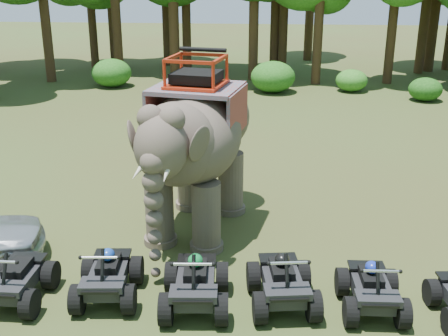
{
  "coord_description": "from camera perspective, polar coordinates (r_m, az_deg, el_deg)",
  "views": [
    {
      "loc": [
        1.06,
        -11.54,
        6.57
      ],
      "look_at": [
        0.0,
        1.2,
        1.9
      ],
      "focal_mm": 45.0,
      "sensor_mm": 36.0,
      "label": 1
    }
  ],
  "objects": [
    {
      "name": "ground",
      "position": [
        13.32,
        -0.43,
        -9.49
      ],
      "size": [
        110.0,
        110.0,
        0.0
      ],
      "primitive_type": "plane",
      "color": "#47381E",
      "rests_on": "ground"
    },
    {
      "name": "elephant",
      "position": [
        14.15,
        -2.83,
        2.44
      ],
      "size": [
        3.37,
        5.8,
        4.58
      ],
      "primitive_type": null,
      "rotation": [
        0.0,
        0.0,
        -0.19
      ],
      "color": "brown",
      "rests_on": "ground"
    },
    {
      "name": "atv_0",
      "position": [
        12.37,
        -20.45,
        -10.02
      ],
      "size": [
        1.25,
        1.71,
        1.26
      ],
      "primitive_type": null,
      "rotation": [
        0.0,
        0.0,
        -0.0
      ],
      "color": "black",
      "rests_on": "ground"
    },
    {
      "name": "atv_1",
      "position": [
        11.96,
        -11.78,
        -10.1
      ],
      "size": [
        1.42,
        1.85,
        1.29
      ],
      "primitive_type": null,
      "rotation": [
        0.0,
        0.0,
        0.09
      ],
      "color": "black",
      "rests_on": "ground"
    },
    {
      "name": "atv_2",
      "position": [
        11.43,
        -2.95,
        -11.01
      ],
      "size": [
        1.47,
        1.92,
        1.35
      ],
      "primitive_type": null,
      "rotation": [
        0.0,
        0.0,
        0.08
      ],
      "color": "black",
      "rests_on": "ground"
    },
    {
      "name": "atv_3",
      "position": [
        11.54,
        5.99,
        -10.82
      ],
      "size": [
        1.55,
        1.96,
        1.33
      ],
      "primitive_type": null,
      "rotation": [
        0.0,
        0.0,
        0.14
      ],
      "color": "black",
      "rests_on": "ground"
    },
    {
      "name": "atv_4",
      "position": [
        11.72,
        14.83,
        -11.2
      ],
      "size": [
        1.29,
        1.72,
        1.24
      ],
      "primitive_type": null,
      "rotation": [
        0.0,
        0.0,
        0.04
      ],
      "color": "black",
      "rests_on": "ground"
    },
    {
      "name": "tree_0",
      "position": [
        33.63,
        3.07,
        16.42
      ],
      "size": [
        6.21,
        6.21,
        8.87
      ],
      "primitive_type": null,
      "color": "#195114",
      "rests_on": "ground"
    },
    {
      "name": "tree_1",
      "position": [
        32.79,
        9.64,
        14.96
      ],
      "size": [
        5.31,
        5.31,
        7.59
      ],
      "primitive_type": null,
      "color": "#195114",
      "rests_on": "ground"
    },
    {
      "name": "tree_2",
      "position": [
        33.89,
        16.82,
        14.55
      ],
      "size": [
        5.3,
        5.3,
        7.57
      ],
      "primitive_type": null,
      "color": "#195114",
      "rests_on": "ground"
    },
    {
      "name": "tree_30",
      "position": [
        34.52,
        -17.83,
        15.35
      ],
      "size": [
        5.98,
        5.98,
        8.54
      ],
      "primitive_type": null,
      "color": "#195114",
      "rests_on": "ground"
    },
    {
      "name": "tree_31",
      "position": [
        35.96,
        -11.02,
        16.41
      ],
      "size": [
        6.28,
        6.28,
        8.97
      ],
      "primitive_type": null,
      "color": "#195114",
      "rests_on": "ground"
    },
    {
      "name": "tree_32",
      "position": [
        36.28,
        -3.89,
        16.28
      ],
      "size": [
        5.87,
        5.87,
        8.39
      ],
      "primitive_type": null,
      "color": "#195114",
      "rests_on": "ground"
    },
    {
      "name": "tree_36",
      "position": [
        35.9,
        5.27,
        16.63
      ],
      "size": [
        6.25,
        6.25,
        8.92
      ],
      "primitive_type": null,
      "color": "#195114",
      "rests_on": "ground"
    },
    {
      "name": "tree_41",
      "position": [
        39.14,
        -11.4,
        16.19
      ],
      "size": [
        5.84,
        5.84,
        8.34
      ],
      "primitive_type": null,
      "color": "#195114",
      "rests_on": "ground"
    },
    {
      "name": "tree_43",
      "position": [
        35.53,
        6.12,
        15.79
      ],
      "size": [
        5.57,
        5.57,
        7.96
      ],
      "primitive_type": null,
      "color": "#195114",
      "rests_on": "ground"
    },
    {
      "name": "tree_45",
      "position": [
        37.8,
        19.84,
        15.41
      ],
      "size": [
        5.93,
        5.93,
        8.47
      ],
      "primitive_type": null,
      "color": "#195114",
      "rests_on": "ground"
    },
    {
      "name": "tree_46",
      "position": [
        38.73,
        -13.35,
        15.44
      ],
      "size": [
        5.3,
        5.3,
        7.57
      ],
      "primitive_type": null,
      "color": "#195114",
      "rests_on": "ground"
    }
  ]
}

